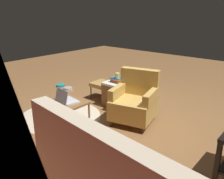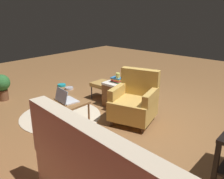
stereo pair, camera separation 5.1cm
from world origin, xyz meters
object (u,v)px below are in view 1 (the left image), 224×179
(pet_bowl_teal, at_px, (61,85))
(tv_remote, at_px, (116,80))
(wicker_hamper, at_px, (117,94))
(ottoman, at_px, (102,85))
(potted_plant, at_px, (1,85))
(book_stack_hamper, at_px, (117,80))
(yellow_mug, at_px, (117,75))
(pet_bowl_steel, at_px, (68,88))
(laptop_desk, at_px, (69,105))
(armchair, at_px, (135,101))
(laptop, at_px, (66,99))

(pet_bowl_teal, bearing_deg, tv_remote, -178.58)
(wicker_hamper, distance_m, ottoman, 0.49)
(wicker_hamper, xyz_separation_m, ottoman, (0.48, -0.09, 0.07))
(pet_bowl_teal, bearing_deg, potted_plant, 83.54)
(book_stack_hamper, bearing_deg, wicker_hamper, 131.01)
(yellow_mug, distance_m, pet_bowl_teal, 1.96)
(tv_remote, bearing_deg, wicker_hamper, 156.95)
(pet_bowl_steel, bearing_deg, tv_remote, -176.89)
(laptop_desk, distance_m, pet_bowl_steel, 2.06)
(armchair, bearing_deg, pet_bowl_teal, -9.02)
(tv_remote, height_order, ottoman, tv_remote)
(armchair, relative_size, book_stack_hamper, 3.19)
(laptop_desk, relative_size, book_stack_hamper, 2.05)
(book_stack_hamper, distance_m, pet_bowl_steel, 1.59)
(laptop_desk, xyz_separation_m, pet_bowl_teal, (1.89, -1.30, -0.40))
(armchair, relative_size, potted_plant, 1.58)
(pet_bowl_steel, bearing_deg, pet_bowl_teal, -5.87)
(yellow_mug, xyz_separation_m, potted_plant, (2.02, 1.32, -0.30))
(ottoman, height_order, pet_bowl_steel, ottoman)
(laptop_desk, bearing_deg, pet_bowl_teal, -34.46)
(laptop, relative_size, pet_bowl_teal, 1.78)
(pet_bowl_teal, bearing_deg, laptop, 144.61)
(armchair, bearing_deg, laptop, 56.77)
(armchair, distance_m, potted_plant, 2.84)
(armchair, bearing_deg, tv_remote, -29.73)
(laptop, bearing_deg, ottoman, -69.15)
(wicker_hamper, relative_size, book_stack_hamper, 1.76)
(laptop, bearing_deg, wicker_hamper, -87.63)
(yellow_mug, relative_size, ottoman, 0.25)
(armchair, height_order, tv_remote, armchair)
(tv_remote, bearing_deg, armchair, 165.88)
(laptop_desk, height_order, wicker_hamper, same)
(book_stack_hamper, height_order, ottoman, book_stack_hamper)
(armchair, xyz_separation_m, wicker_hamper, (0.67, -0.36, -0.12))
(pet_bowl_steel, xyz_separation_m, pet_bowl_teal, (0.32, -0.03, 0.00))
(yellow_mug, height_order, pet_bowl_steel, yellow_mug)
(yellow_mug, bearing_deg, pet_bowl_teal, -2.25)
(laptop_desk, relative_size, ottoman, 1.40)
(pet_bowl_teal, bearing_deg, laptop_desk, 145.54)
(pet_bowl_teal, bearing_deg, ottoman, -177.92)
(book_stack_hamper, bearing_deg, yellow_mug, 130.91)
(wicker_hamper, xyz_separation_m, tv_remote, (0.10, -0.08, 0.25))
(potted_plant, bearing_deg, ottoman, -136.50)
(tv_remote, height_order, pet_bowl_steel, tv_remote)
(book_stack_hamper, xyz_separation_m, pet_bowl_steel, (1.51, -0.00, -0.50))
(armchair, xyz_separation_m, laptop, (0.62, 0.94, 0.17))
(laptop_desk, bearing_deg, pet_bowl_steel, -38.90)
(book_stack_hamper, bearing_deg, armchair, 151.65)
(laptop_desk, distance_m, laptop, 0.11)
(armchair, relative_size, tv_remote, 5.44)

